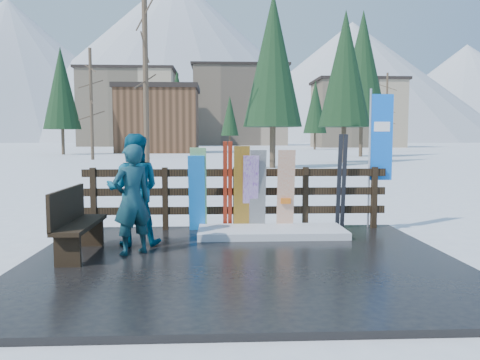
{
  "coord_description": "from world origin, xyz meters",
  "views": [
    {
      "loc": [
        -0.33,
        -6.38,
        1.75
      ],
      "look_at": [
        0.02,
        1.0,
        1.1
      ],
      "focal_mm": 35.0,
      "sensor_mm": 36.0,
      "label": 1
    }
  ],
  "objects": [
    {
      "name": "ground",
      "position": [
        0.0,
        0.0,
        0.0
      ],
      "size": [
        700.0,
        700.0,
        0.0
      ],
      "primitive_type": "plane",
      "color": "white",
      "rests_on": "ground"
    },
    {
      "name": "deck",
      "position": [
        0.0,
        0.0,
        0.04
      ],
      "size": [
        6.0,
        5.0,
        0.08
      ],
      "primitive_type": "cube",
      "color": "black",
      "rests_on": "ground"
    },
    {
      "name": "fence",
      "position": [
        0.0,
        2.2,
        0.74
      ],
      "size": [
        5.6,
        0.1,
        1.15
      ],
      "color": "black",
      "rests_on": "deck"
    },
    {
      "name": "snow_patch",
      "position": [
        0.6,
        1.6,
        0.14
      ],
      "size": [
        2.54,
        1.0,
        0.12
      ],
      "primitive_type": "cube",
      "color": "white",
      "rests_on": "deck"
    },
    {
      "name": "bench",
      "position": [
        -2.37,
        0.31,
        0.6
      ],
      "size": [
        0.41,
        1.5,
        0.97
      ],
      "color": "black",
      "rests_on": "deck"
    },
    {
      "name": "snowboard_0",
      "position": [
        -0.71,
        1.98,
        0.77
      ],
      "size": [
        0.29,
        0.37,
        1.38
      ],
      "primitive_type": "cube",
      "rotation": [
        0.24,
        0.0,
        0.0
      ],
      "color": "#1A81ED",
      "rests_on": "deck"
    },
    {
      "name": "snowboard_1",
      "position": [
        -0.68,
        1.98,
        0.84
      ],
      "size": [
        0.28,
        0.37,
        1.52
      ],
      "primitive_type": "cube",
      "rotation": [
        0.23,
        0.0,
        0.0
      ],
      "color": "silver",
      "rests_on": "deck"
    },
    {
      "name": "snowboard_2",
      "position": [
        0.1,
        1.98,
        0.85
      ],
      "size": [
        0.28,
        0.27,
        1.55
      ],
      "primitive_type": "cube",
      "rotation": [
        0.16,
        0.0,
        0.0
      ],
      "color": "#FFA51B",
      "rests_on": "deck"
    },
    {
      "name": "snowboard_3",
      "position": [
        0.26,
        1.98,
        0.77
      ],
      "size": [
        0.28,
        0.34,
        1.38
      ],
      "primitive_type": "cube",
      "rotation": [
        0.23,
        0.0,
        0.0
      ],
      "color": "white",
      "rests_on": "deck"
    },
    {
      "name": "snowboard_4",
      "position": [
        0.39,
        1.98,
        0.82
      ],
      "size": [
        0.29,
        0.25,
        1.48
      ],
      "primitive_type": "cube",
      "rotation": [
        0.15,
        0.0,
        0.0
      ],
      "color": "black",
      "rests_on": "deck"
    },
    {
      "name": "snowboard_5",
      "position": [
        0.9,
        1.98,
        0.82
      ],
      "size": [
        0.31,
        0.23,
        1.48
      ],
      "primitive_type": "cube",
      "rotation": [
        0.14,
        0.0,
        0.0
      ],
      "color": "silver",
      "rests_on": "deck"
    },
    {
      "name": "ski_pair_a",
      "position": [
        -0.15,
        2.05,
        0.9
      ],
      "size": [
        0.16,
        0.32,
        1.63
      ],
      "color": "#9D2613",
      "rests_on": "deck"
    },
    {
      "name": "ski_pair_b",
      "position": [
        1.93,
        2.05,
        0.96
      ],
      "size": [
        0.16,
        0.19,
        1.76
      ],
      "color": "black",
      "rests_on": "deck"
    },
    {
      "name": "rental_flag",
      "position": [
        2.68,
        2.25,
        1.69
      ],
      "size": [
        0.45,
        0.04,
        2.6
      ],
      "color": "silver",
      "rests_on": "deck"
    },
    {
      "name": "person_front",
      "position": [
        -1.57,
        0.37,
        0.88
      ],
      "size": [
        0.7,
        0.65,
        1.6
      ],
      "primitive_type": "imported",
      "rotation": [
        0.0,
        0.0,
        3.77
      ],
      "color": "#1B5A59",
      "rests_on": "deck"
    },
    {
      "name": "person_back",
      "position": [
        -1.65,
        0.98,
        0.96
      ],
      "size": [
        0.88,
        0.69,
        1.75
      ],
      "primitive_type": "imported",
      "rotation": [
        0.0,
        0.0,
        3.18
      ],
      "color": "#0A4F6D",
      "rests_on": "deck"
    },
    {
      "name": "resort_buildings",
      "position": [
        1.03,
        115.41,
        9.81
      ],
      "size": [
        73.0,
        87.6,
        22.6
      ],
      "color": "tan",
      "rests_on": "ground"
    },
    {
      "name": "trees",
      "position": [
        3.86,
        48.98,
        5.75
      ],
      "size": [
        42.22,
        68.88,
        13.72
      ],
      "color": "#382B1E",
      "rests_on": "ground"
    },
    {
      "name": "mountains",
      "position": [
        -10.5,
        328.41,
        50.2
      ],
      "size": [
        520.0,
        260.0,
        120.0
      ],
      "color": "white",
      "rests_on": "ground"
    }
  ]
}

